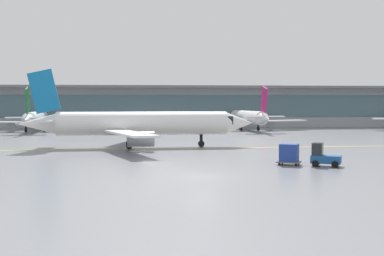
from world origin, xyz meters
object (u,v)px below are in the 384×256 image
gate_airplane_1 (36,118)px  gate_airplane_2 (248,118)px  taxiing_regional_jet (140,124)px  baggage_tug (323,156)px  cargo_dolly_lead (289,153)px

gate_airplane_1 → gate_airplane_2: (42.85, 0.15, 0.07)m
taxiing_regional_jet → baggage_tug: bearing=-53.8°
gate_airplane_2 → baggage_tug: size_ratio=9.02×
gate_airplane_1 → gate_airplane_2: 42.85m
taxiing_regional_jet → baggage_tug: 26.76m
gate_airplane_1 → baggage_tug: gate_airplane_1 is taller
taxiing_regional_jet → cargo_dolly_lead: bearing=-56.9°
gate_airplane_1 → cargo_dolly_lead: size_ratio=10.01×
gate_airplane_2 → baggage_tug: gate_airplane_2 is taller
baggage_tug → gate_airplane_2: bearing=111.4°
gate_airplane_2 → baggage_tug: (-5.13, -59.14, -1.75)m
gate_airplane_1 → gate_airplane_2: size_ratio=0.97×
gate_airplane_1 → baggage_tug: bearing=-151.5°
taxiing_regional_jet → cargo_dolly_lead: 23.99m
taxiing_regional_jet → cargo_dolly_lead: taxiing_regional_jet is taller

